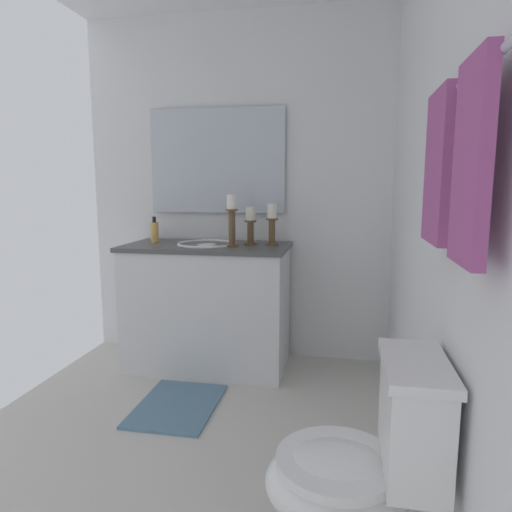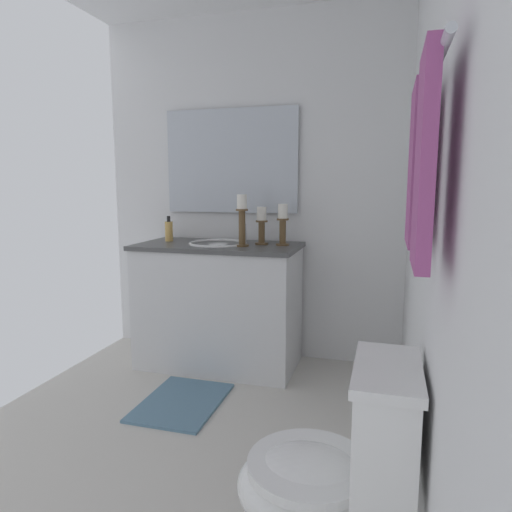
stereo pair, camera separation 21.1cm
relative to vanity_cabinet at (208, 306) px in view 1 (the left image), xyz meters
The scene contains 15 objects.
floor 1.30m from the vanity_cabinet, ahead, with size 3.09×2.23×0.02m, color beige.
wall_back 1.92m from the vanity_cabinet, 45.93° to the left, with size 3.09×0.04×2.45m, color white.
wall_left 0.87m from the vanity_cabinet, 156.27° to the left, with size 0.04×2.23×2.45m, color white.
vanity_cabinet is the anchor object (origin of this frame).
sink_basin 0.39m from the vanity_cabinet, 90.00° to the left, with size 0.40×0.40×0.24m.
mirror 1.04m from the vanity_cabinet, behind, with size 0.02×0.99×0.74m, color silver.
candle_holder_tall 0.73m from the vanity_cabinet, 97.18° to the left, with size 0.09×0.09×0.28m.
candle_holder_short 0.64m from the vanity_cabinet, 102.05° to the left, with size 0.09×0.09×0.25m.
candle_holder_mid 0.64m from the vanity_cabinet, 71.36° to the left, with size 0.09×0.09×0.34m.
soap_bottle 0.64m from the vanity_cabinet, 98.02° to the right, with size 0.06×0.06×0.18m.
toilet 1.89m from the vanity_cabinet, 31.09° to the left, with size 0.39×0.54×0.75m.
towel_bar 2.33m from the vanity_cabinet, 35.60° to the left, with size 0.02×0.02×0.76m, color silver.
towel_near_vanity 2.09m from the vanity_cabinet, 38.48° to the left, with size 0.28×0.03×0.45m, color #A54C8C.
towel_center 2.37m from the vanity_cabinet, 32.36° to the left, with size 0.23×0.03×0.46m, color #A54C8C.
bath_mat 0.75m from the vanity_cabinet, ahead, with size 0.60×0.44×0.02m, color slate.
Camera 1 is at (1.75, 0.76, 1.26)m, focal length 32.21 mm.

